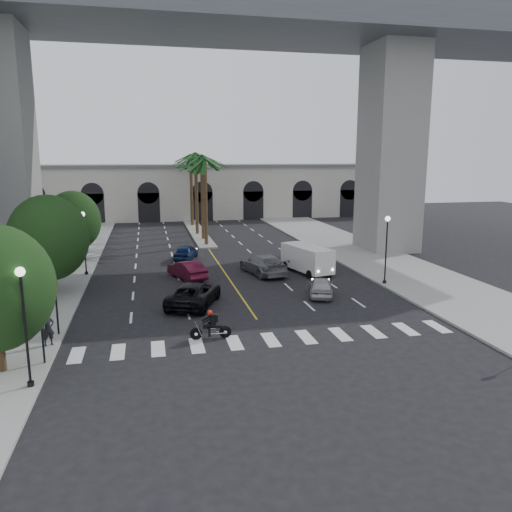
{
  "coord_description": "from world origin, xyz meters",
  "views": [
    {
      "loc": [
        -6.23,
        -26.3,
        9.75
      ],
      "look_at": [
        0.82,
        6.0,
        3.13
      ],
      "focal_mm": 35.0,
      "sensor_mm": 36.0,
      "label": 1
    }
  ],
  "objects": [
    {
      "name": "palm_f",
      "position": [
        0.2,
        48.0,
        9.46
      ],
      "size": [
        3.2,
        3.2,
        10.7
      ],
      "color": "#47331E",
      "rests_on": "ground"
    },
    {
      "name": "lamp_post_left_near",
      "position": [
        -11.4,
        -5.0,
        3.22
      ],
      "size": [
        0.4,
        0.4,
        5.35
      ],
      "color": "black",
      "rests_on": "ground"
    },
    {
      "name": "traffic_signal_far",
      "position": [
        -11.3,
        1.5,
        2.51
      ],
      "size": [
        0.25,
        0.18,
        3.65
      ],
      "color": "black",
      "rests_on": "ground"
    },
    {
      "name": "traffic_signal_near",
      "position": [
        -11.3,
        -2.5,
        2.51
      ],
      "size": [
        0.25,
        0.18,
        3.65
      ],
      "color": "black",
      "rests_on": "ground"
    },
    {
      "name": "sidewalk_right",
      "position": [
        15.0,
        15.0,
        0.07
      ],
      "size": [
        8.0,
        100.0,
        0.15
      ],
      "primitive_type": "cube",
      "color": "gray",
      "rests_on": "ground"
    },
    {
      "name": "street_tree_far",
      "position": [
        -13.0,
        22.0,
        3.9
      ],
      "size": [
        5.04,
        5.04,
        6.68
      ],
      "color": "#382616",
      "rests_on": "ground"
    },
    {
      "name": "car_b",
      "position": [
        -3.31,
        13.34,
        0.74
      ],
      "size": [
        3.12,
        4.77,
        1.49
      ],
      "primitive_type": "imported",
      "rotation": [
        0.0,
        0.0,
        3.52
      ],
      "color": "#4F0F24",
      "rests_on": "ground"
    },
    {
      "name": "car_d",
      "position": [
        3.1,
        13.57,
        0.85
      ],
      "size": [
        3.53,
        6.2,
        1.69
      ],
      "primitive_type": "imported",
      "rotation": [
        0.0,
        0.0,
        3.35
      ],
      "color": "slate",
      "rests_on": "ground"
    },
    {
      "name": "pier_building",
      "position": [
        0.0,
        55.0,
        4.27
      ],
      "size": [
        71.0,
        10.5,
        8.5
      ],
      "color": "silver",
      "rests_on": "ground"
    },
    {
      "name": "palm_c",
      "position": [
        -0.2,
        36.0,
        8.91
      ],
      "size": [
        3.2,
        3.2,
        10.1
      ],
      "color": "#47331E",
      "rests_on": "ground"
    },
    {
      "name": "lamp_post_left_far",
      "position": [
        -11.4,
        16.0,
        3.22
      ],
      "size": [
        0.4,
        0.4,
        5.35
      ],
      "color": "black",
      "rests_on": "ground"
    },
    {
      "name": "bridge",
      "position": [
        3.42,
        22.0,
        18.51
      ],
      "size": [
        75.0,
        13.0,
        26.0
      ],
      "color": "gray",
      "rests_on": "ground"
    },
    {
      "name": "palm_e",
      "position": [
        -0.1,
        44.0,
        9.19
      ],
      "size": [
        3.2,
        3.2,
        10.4
      ],
      "color": "#47331E",
      "rests_on": "ground"
    },
    {
      "name": "motorcycle_rider",
      "position": [
        -3.08,
        -0.63,
        0.74
      ],
      "size": [
        2.26,
        0.61,
        1.63
      ],
      "rotation": [
        0.0,
        0.0,
        -0.02
      ],
      "color": "black",
      "rests_on": "ground"
    },
    {
      "name": "car_a",
      "position": [
        5.59,
        6.19,
        0.68
      ],
      "size": [
        2.81,
        4.33,
        1.37
      ],
      "primitive_type": "imported",
      "rotation": [
        0.0,
        0.0,
        2.82
      ],
      "color": "#A8A8AC",
      "rests_on": "ground"
    },
    {
      "name": "palm_d",
      "position": [
        0.15,
        40.0,
        9.65
      ],
      "size": [
        3.2,
        3.2,
        10.9
      ],
      "color": "#47331E",
      "rests_on": "ground"
    },
    {
      "name": "palm_b",
      "position": [
        0.1,
        32.0,
        9.37
      ],
      "size": [
        3.2,
        3.2,
        10.6
      ],
      "color": "#47331E",
      "rests_on": "ground"
    },
    {
      "name": "cargo_van",
      "position": [
        6.85,
        13.21,
        1.28
      ],
      "size": [
        3.34,
        5.73,
        2.3
      ],
      "rotation": [
        0.0,
        0.0,
        0.26
      ],
      "color": "silver",
      "rests_on": "ground"
    },
    {
      "name": "sidewalk_left",
      "position": [
        -15.0,
        15.0,
        0.07
      ],
      "size": [
        8.0,
        100.0,
        0.15
      ],
      "primitive_type": "cube",
      "color": "gray",
      "rests_on": "ground"
    },
    {
      "name": "car_c",
      "position": [
        -3.43,
        5.81,
        0.79
      ],
      "size": [
        4.56,
        6.28,
        1.59
      ],
      "primitive_type": "imported",
      "rotation": [
        0.0,
        0.0,
        2.76
      ],
      "color": "black",
      "rests_on": "ground"
    },
    {
      "name": "pedestrian_a",
      "position": [
        -11.5,
        -0.17,
        1.05
      ],
      "size": [
        0.78,
        0.69,
        1.79
      ],
      "primitive_type": "imported",
      "rotation": [
        0.0,
        0.0,
        0.5
      ],
      "color": "black",
      "rests_on": "sidewalk_left"
    },
    {
      "name": "pedestrian_b",
      "position": [
        -14.89,
        7.68,
        1.06
      ],
      "size": [
        1.1,
        1.02,
        1.82
      ],
      "primitive_type": "imported",
      "rotation": [
        0.0,
        0.0,
        -0.49
      ],
      "color": "black",
      "rests_on": "sidewalk_left"
    },
    {
      "name": "lamp_post_right",
      "position": [
        11.4,
        8.0,
        3.22
      ],
      "size": [
        0.4,
        0.4,
        5.35
      ],
      "color": "black",
      "rests_on": "ground"
    },
    {
      "name": "palm_a",
      "position": [
        0.0,
        28.0,
        9.1
      ],
      "size": [
        3.2,
        3.2,
        10.3
      ],
      "color": "#47331E",
      "rests_on": "ground"
    },
    {
      "name": "median",
      "position": [
        0.0,
        38.0,
        0.1
      ],
      "size": [
        2.0,
        24.0,
        0.2
      ],
      "primitive_type": "cube",
      "color": "gray",
      "rests_on": "ground"
    },
    {
      "name": "street_tree_mid",
      "position": [
        -13.0,
        10.0,
        4.21
      ],
      "size": [
        5.44,
        5.44,
        7.21
      ],
      "color": "#382616",
      "rests_on": "ground"
    },
    {
      "name": "car_e",
      "position": [
        -2.81,
        21.01,
        0.73
      ],
      "size": [
        2.9,
        4.6,
        1.46
      ],
      "primitive_type": "imported",
      "rotation": [
        0.0,
        0.0,
        2.85
      ],
      "color": "navy",
      "rests_on": "ground"
    },
    {
      "name": "ground",
      "position": [
        0.0,
        0.0,
        0.0
      ],
      "size": [
        140.0,
        140.0,
        0.0
      ],
      "primitive_type": "plane",
      "color": "black",
      "rests_on": "ground"
    }
  ]
}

